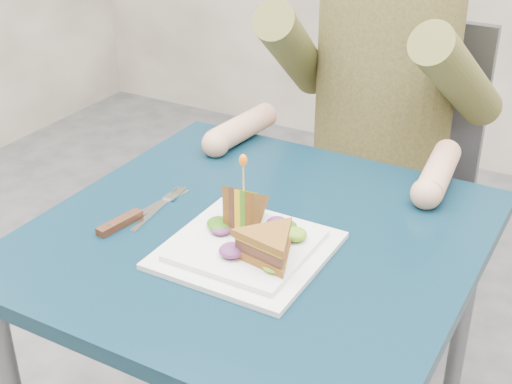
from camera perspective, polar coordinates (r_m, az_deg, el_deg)
The scene contains 12 objects.
table at distance 1.30m, azimuth 0.01°, elevation -6.15°, with size 0.75×0.75×0.73m.
chair at distance 1.94m, azimuth 10.54°, elevation 1.75°, with size 0.42×0.40×0.93m.
diner at distance 1.70m, azimuth 10.33°, elevation 11.63°, with size 0.54×0.59×0.74m.
plate at distance 1.19m, azimuth -0.76°, elevation -4.53°, with size 0.26×0.26×0.02m.
sandwich_flat at distance 1.13m, azimuth 1.01°, elevation -4.32°, with size 0.14×0.14×0.05m.
sandwich_upright at distance 1.22m, azimuth -0.99°, elevation -1.36°, with size 0.08×0.12×0.12m.
fork at distance 1.34m, azimuth -7.91°, elevation -1.36°, with size 0.03×0.18×0.01m.
knife at distance 1.30m, azimuth -10.19°, elevation -2.13°, with size 0.05×0.22×0.02m.
toothpick at distance 1.19m, azimuth -1.02°, elevation 1.33°, with size 0.00×0.00×0.06m, color tan.
toothpick_frill at distance 1.18m, azimuth -1.03°, elevation 2.55°, with size 0.01×0.01×0.02m, color orange.
lettuce_spill at distance 1.19m, azimuth -0.32°, elevation -3.51°, with size 0.15×0.13×0.02m, color #337A14, non-canonical shape.
onion_ring at distance 1.18m, azimuth -0.01°, elevation -3.54°, with size 0.04×0.04×0.01m, color #9E4C7A.
Camera 1 is at (0.53, -0.94, 1.38)m, focal length 50.00 mm.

